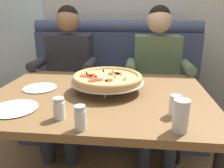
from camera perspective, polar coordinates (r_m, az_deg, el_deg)
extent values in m
cube|color=#424C6B|center=(2.29, 0.27, -7.55)|extent=(1.78, 0.60, 0.46)
cube|color=#424C6B|center=(2.51, 1.19, 5.79)|extent=(1.78, 0.18, 0.65)
cylinder|color=#424C6B|center=(2.45, 1.25, 14.37)|extent=(1.78, 0.14, 0.14)
cube|color=brown|center=(1.35, -3.22, -3.31)|extent=(1.30, 0.95, 0.04)
cylinder|color=black|center=(2.02, -17.80, -8.25)|extent=(0.06, 0.06, 0.71)
cylinder|color=black|center=(1.89, 16.97, -9.98)|extent=(0.06, 0.06, 0.71)
cube|color=#2D3342|center=(2.02, -11.83, -2.16)|extent=(0.34, 0.40, 0.15)
cylinder|color=#2D3342|center=(1.97, -16.30, -12.89)|extent=(0.11, 0.11, 0.46)
cylinder|color=#2D3342|center=(1.91, -10.58, -13.52)|extent=(0.11, 0.11, 0.46)
cube|color=#2D2D33|center=(2.16, -10.45, 4.96)|extent=(0.40, 0.22, 0.56)
cylinder|color=#2D2D33|center=(2.03, -18.52, 4.98)|extent=(0.08, 0.28, 0.08)
cylinder|color=#2D2D33|center=(1.89, -5.66, 4.89)|extent=(0.08, 0.28, 0.08)
sphere|color=#997051|center=(2.09, -11.26, 15.69)|extent=(0.21, 0.21, 0.21)
sphere|color=black|center=(2.10, -11.24, 16.66)|extent=(0.19, 0.19, 0.19)
cube|color=#2D3342|center=(1.94, 11.40, -3.04)|extent=(0.34, 0.40, 0.15)
cylinder|color=#2D3342|center=(1.85, 8.26, -14.66)|extent=(0.11, 0.11, 0.46)
cylinder|color=#2D3342|center=(1.87, 14.62, -14.70)|extent=(0.11, 0.11, 0.46)
cube|color=#56704C|center=(2.09, 11.25, 4.41)|extent=(0.40, 0.22, 0.56)
cylinder|color=#56704C|center=(1.85, 4.78, 4.64)|extent=(0.08, 0.28, 0.08)
cylinder|color=#56704C|center=(1.90, 18.82, 4.06)|extent=(0.08, 0.28, 0.08)
sphere|color=#DBB28E|center=(2.01, 12.03, 15.55)|extent=(0.21, 0.21, 0.21)
sphere|color=black|center=(2.02, 12.07, 16.55)|extent=(0.19, 0.19, 0.19)
cylinder|color=silver|center=(1.27, -1.82, -2.26)|extent=(0.01, 0.01, 0.06)
cylinder|color=silver|center=(1.45, -4.83, 0.30)|extent=(0.01, 0.01, 0.06)
cylinder|color=silver|center=(1.43, 3.14, 0.04)|extent=(0.01, 0.01, 0.06)
torus|color=silver|center=(1.37, -1.17, 0.33)|extent=(0.24, 0.24, 0.01)
cylinder|color=silver|center=(1.37, -1.18, 0.65)|extent=(0.45, 0.45, 0.00)
cylinder|color=tan|center=(1.37, -1.18, 1.09)|extent=(0.42, 0.42, 0.02)
torus|color=tan|center=(1.36, -1.18, 1.85)|extent=(0.43, 0.43, 0.03)
cylinder|color=#EFCC6B|center=(1.36, -1.18, 1.65)|extent=(0.36, 0.36, 0.01)
cylinder|color=red|center=(1.39, -5.39, 2.30)|extent=(0.06, 0.06, 0.01)
cylinder|color=red|center=(1.42, 1.74, 2.69)|extent=(0.05, 0.05, 0.01)
cylinder|color=red|center=(1.30, -3.47, 1.11)|extent=(0.05, 0.05, 0.01)
cylinder|color=red|center=(1.42, 0.96, 2.65)|extent=(0.05, 0.05, 0.01)
cylinder|color=red|center=(1.36, -5.23, 1.88)|extent=(0.06, 0.06, 0.01)
cylinder|color=red|center=(1.29, -0.79, 1.00)|extent=(0.05, 0.05, 0.01)
cylinder|color=red|center=(1.42, -0.01, 2.66)|extent=(0.05, 0.05, 0.01)
cylinder|color=red|center=(1.28, -5.07, 0.86)|extent=(0.05, 0.05, 0.01)
cylinder|color=red|center=(1.38, -7.10, 2.12)|extent=(0.06, 0.06, 0.01)
sphere|color=black|center=(1.29, 3.60, 1.22)|extent=(0.01, 0.01, 0.01)
sphere|color=black|center=(1.35, -4.12, 1.94)|extent=(0.01, 0.01, 0.01)
sphere|color=black|center=(1.35, -5.53, 1.86)|extent=(0.01, 0.01, 0.01)
sphere|color=black|center=(1.49, 0.76, 3.57)|extent=(0.01, 0.01, 0.01)
sphere|color=black|center=(1.48, -2.07, 3.44)|extent=(0.01, 0.01, 0.01)
sphere|color=black|center=(1.43, -6.52, 2.81)|extent=(0.01, 0.01, 0.01)
sphere|color=black|center=(1.27, -1.45, 0.85)|extent=(0.01, 0.01, 0.01)
cone|color=#CCC675|center=(1.29, 3.51, 1.41)|extent=(0.04, 0.04, 0.02)
cone|color=#CCC675|center=(1.39, 2.52, 2.70)|extent=(0.04, 0.04, 0.02)
cone|color=#CCC675|center=(1.38, 0.27, 2.59)|extent=(0.04, 0.04, 0.02)
cone|color=#CCC675|center=(1.33, 0.92, 2.05)|extent=(0.04, 0.04, 0.02)
cone|color=#CCC675|center=(1.30, 3.47, 1.58)|extent=(0.04, 0.04, 0.02)
cone|color=#CCC675|center=(1.48, 0.42, 3.67)|extent=(0.04, 0.04, 0.02)
cylinder|color=white|center=(0.94, -8.08, -9.09)|extent=(0.05, 0.05, 0.09)
cylinder|color=silver|center=(0.95, -8.04, -10.00)|extent=(0.04, 0.04, 0.05)
cylinder|color=silver|center=(0.92, -8.23, -6.11)|extent=(0.05, 0.05, 0.02)
cylinder|color=white|center=(1.10, 15.82, -5.79)|extent=(0.06, 0.06, 0.08)
cylinder|color=#A82D19|center=(1.10, 15.75, -6.54)|extent=(0.05, 0.05, 0.05)
cylinder|color=silver|center=(1.08, 16.05, -3.33)|extent=(0.05, 0.05, 0.02)
cylinder|color=white|center=(1.05, -13.35, -6.56)|extent=(0.06, 0.06, 0.08)
cylinder|color=#4C6633|center=(1.06, -13.28, -7.48)|extent=(0.05, 0.05, 0.04)
cylinder|color=silver|center=(1.03, -13.56, -4.00)|extent=(0.05, 0.05, 0.02)
cylinder|color=white|center=(1.50, -17.97, -0.97)|extent=(0.15, 0.15, 0.01)
cone|color=white|center=(1.50, -18.01, -0.65)|extent=(0.21, 0.21, 0.01)
cylinder|color=white|center=(1.24, -23.77, -5.78)|extent=(0.17, 0.17, 0.01)
cone|color=white|center=(1.23, -23.82, -5.40)|extent=(0.24, 0.24, 0.01)
cylinder|color=silver|center=(0.95, 17.19, -7.77)|extent=(0.07, 0.07, 0.14)
cylinder|color=#4C2814|center=(0.96, 17.08, -8.81)|extent=(0.06, 0.06, 0.10)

